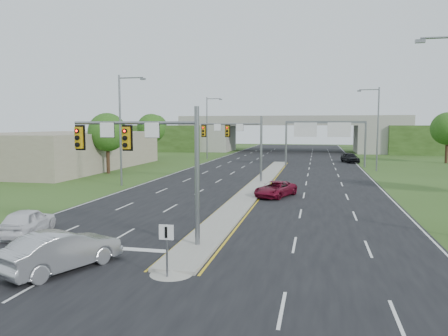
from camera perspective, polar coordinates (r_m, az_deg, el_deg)
ground at (r=22.14m, az=-3.47°, el=-10.35°), size 240.00×240.00×0.00m
road at (r=56.12m, az=6.13°, el=-0.61°), size 24.00×160.00×0.02m
median at (r=44.28m, az=4.52°, el=-2.15°), size 2.00×54.00×0.16m
median_nose at (r=18.46m, az=-6.89°, el=-13.35°), size 2.00×2.00×0.16m
lane_markings at (r=50.18m, az=4.72°, el=-1.32°), size 23.72×160.00×0.01m
signal_mast_near at (r=21.97m, az=-9.30°, el=1.99°), size 6.62×0.60×7.00m
signal_mast_far at (r=46.14m, az=2.08°, el=3.94°), size 6.62×0.60×7.00m
keep_right_sign at (r=17.57m, az=-7.51°, el=-9.51°), size 0.60×0.13×2.20m
sign_gantry at (r=65.43m, az=12.94°, el=4.75°), size 11.58×0.44×6.67m
overpass at (r=100.69m, az=8.81°, el=4.13°), size 80.00×14.00×8.10m
lightpole_l_mid at (r=44.74m, az=-13.17°, el=5.51°), size 2.85×0.25×11.00m
lightpole_l_far at (r=77.85m, az=-2.10°, el=5.65°), size 2.85×0.25×11.00m
lightpole_r_far at (r=60.97m, az=19.28°, el=5.34°), size 2.85×0.25×11.00m
tree_l_near at (r=56.68m, az=-14.99°, el=4.53°), size 4.80×4.80×7.60m
tree_l_mid at (r=81.14m, az=-9.48°, el=5.15°), size 5.20×5.20×8.12m
tree_r_mid at (r=78.17m, az=27.18°, el=4.59°), size 5.20×5.20×8.12m
tree_back_a at (r=122.56m, az=-8.89°, el=5.46°), size 6.00×6.00×8.85m
tree_back_b at (r=118.29m, az=-2.51°, el=5.36°), size 5.60×5.60×8.32m
tree_back_c at (r=115.95m, az=21.21°, el=4.98°), size 5.60×5.60×8.32m
commercial_building at (r=66.10m, az=-20.70°, el=2.16°), size 18.00×30.00×5.00m
car_white at (r=26.77m, az=-24.31°, el=-6.36°), size 2.51×4.60×1.48m
car_silver at (r=19.79m, az=-20.39°, el=-10.06°), size 3.65×5.39×1.68m
car_far_a at (r=37.29m, az=6.74°, el=-2.75°), size 3.73×5.21×1.32m
car_far_c at (r=73.55m, az=16.14°, el=1.32°), size 3.15×5.12×1.63m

